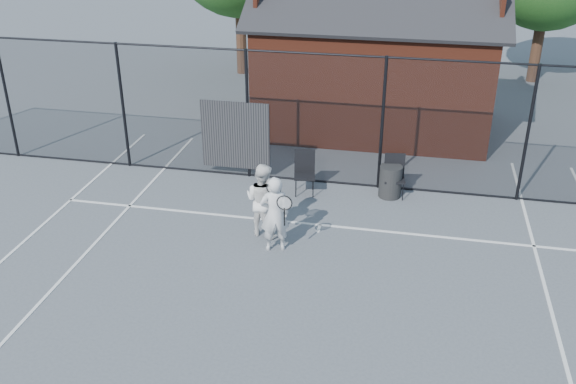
% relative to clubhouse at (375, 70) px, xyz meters
% --- Properties ---
extents(ground, '(80.00, 80.00, 0.00)m').
position_rel_clubhouse_xyz_m(ground, '(-0.50, -9.00, -1.61)').
color(ground, '#4D5158').
rests_on(ground, ground).
extents(court_lines, '(11.02, 18.00, 0.01)m').
position_rel_clubhouse_xyz_m(court_lines, '(-0.50, -10.32, -1.60)').
color(court_lines, silver).
rests_on(court_lines, ground).
extents(fence, '(22.04, 3.00, 3.00)m').
position_rel_clubhouse_xyz_m(fence, '(-0.80, -4.00, -0.16)').
color(fence, black).
rests_on(fence, ground).
extents(clubhouse, '(6.50, 4.36, 4.19)m').
position_rel_clubhouse_xyz_m(clubhouse, '(0.00, 0.00, 0.00)').
color(clubhouse, maroon).
rests_on(clubhouse, ground).
extents(player_front, '(0.71, 0.57, 1.49)m').
position_rel_clubhouse_xyz_m(player_front, '(-1.19, -7.08, -0.86)').
color(player_front, silver).
rests_on(player_front, ground).
extents(player_back, '(0.87, 0.76, 1.48)m').
position_rel_clubhouse_xyz_m(player_back, '(-1.55, -6.56, -0.87)').
color(player_back, white).
rests_on(player_back, ground).
extents(chair_left, '(0.53, 0.54, 0.94)m').
position_rel_clubhouse_xyz_m(chair_left, '(-1.07, -4.64, -1.14)').
color(chair_left, black).
rests_on(chair_left, ground).
extents(chair_right, '(0.50, 0.52, 0.92)m').
position_rel_clubhouse_xyz_m(chair_right, '(0.86, -4.40, -1.15)').
color(chair_right, black).
rests_on(chair_right, ground).
extents(waste_bin, '(0.51, 0.51, 0.71)m').
position_rel_clubhouse_xyz_m(waste_bin, '(0.78, -4.40, -1.25)').
color(waste_bin, black).
rests_on(waste_bin, ground).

